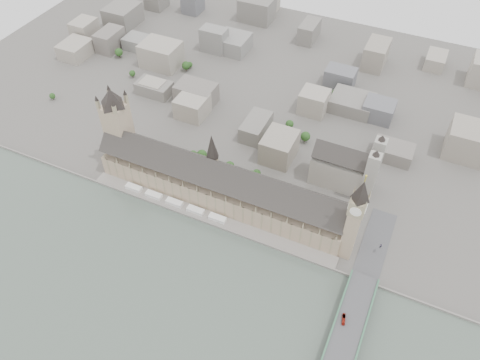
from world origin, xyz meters
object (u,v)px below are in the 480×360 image
at_px(victoria_tower, 118,124).
at_px(car_approach, 381,246).
at_px(palace_of_westminster, 220,185).
at_px(elizabeth_tower, 355,215).
at_px(red_bus_north, 344,319).
at_px(westminster_bridge, 341,350).
at_px(westminster_abbey, 346,168).

bearing_deg(victoria_tower, car_approach, -0.77).
xyz_separation_m(palace_of_westminster, elizabeth_tower, (138.00, -11.70, 35.38)).
distance_m(red_bus_north, car_approach, 87.38).
height_order(palace_of_westminster, car_approach, palace_of_westminster).
height_order(palace_of_westminster, westminster_bridge, palace_of_westminster).
bearing_deg(red_bus_north, palace_of_westminster, 140.16).
bearing_deg(palace_of_westminster, elizabeth_tower, -4.85).
xyz_separation_m(westminster_abbey, red_bus_north, (45.19, -159.54, -13.39)).
height_order(victoria_tower, car_approach, victoria_tower).
xyz_separation_m(elizabeth_tower, victoria_tower, (-260.00, 18.00, -2.88)).
bearing_deg(westminster_bridge, palace_of_westminster, 146.51).
distance_m(victoria_tower, westminster_abbey, 244.79).
relative_size(palace_of_westminster, westminster_abbey, 3.90).
bearing_deg(victoria_tower, palace_of_westminster, -2.96).
relative_size(westminster_bridge, westminster_abbey, 4.78).
xyz_separation_m(palace_of_westminster, westminster_abbey, (110.92, 75.30, 2.38)).
xyz_separation_m(westminster_bridge, westminster_abbey, (-51.08, 182.50, 19.96)).
xyz_separation_m(elizabeth_tower, red_bus_north, (18.12, -72.54, -46.39)).
height_order(westminster_bridge, westminster_abbey, westminster_abbey).
relative_size(elizabeth_tower, victoria_tower, 1.07).
bearing_deg(elizabeth_tower, palace_of_westminster, 175.15).
relative_size(elizabeth_tower, red_bus_north, 10.37).
xyz_separation_m(victoria_tower, westminster_bridge, (284.00, -113.50, -50.08)).
height_order(victoria_tower, westminster_bridge, victoria_tower).
height_order(westminster_bridge, car_approach, car_approach).
xyz_separation_m(palace_of_westminster, westminster_bridge, (162.00, -107.20, -17.58)).
distance_m(palace_of_westminster, westminster_bridge, 195.05).
relative_size(elizabeth_tower, westminster_bridge, 0.33).
xyz_separation_m(westminster_bridge, red_bus_north, (-5.88, 22.96, 6.57)).
bearing_deg(victoria_tower, elizabeth_tower, -3.96).
bearing_deg(westminster_abbey, victoria_tower, -163.50).
bearing_deg(palace_of_westminster, victoria_tower, 177.04).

